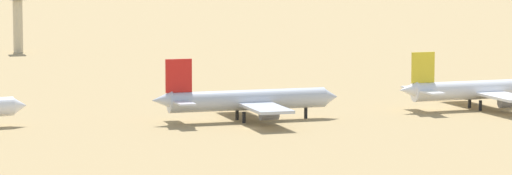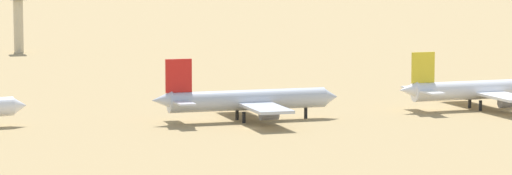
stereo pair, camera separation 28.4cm
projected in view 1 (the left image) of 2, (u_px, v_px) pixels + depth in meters
The scene contains 4 objects.
ground at pixel (251, 129), 260.21m from camera, with size 4000.00×4000.00×0.00m, color tan.
parked_jet_red_4 at pixel (246, 100), 270.38m from camera, with size 40.12×33.55×13.29m.
parked_jet_yellow_5 at pixel (480, 90), 289.58m from camera, with size 39.57×33.22×13.08m.
control_tower at pixel (18, 12), 434.30m from camera, with size 5.20×5.20×22.45m.
Camera 1 is at (-73.65, -246.89, 37.35)m, focal length 91.98 mm.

